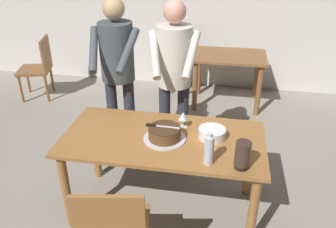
% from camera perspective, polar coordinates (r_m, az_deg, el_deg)
% --- Properties ---
extents(ground_plane, '(14.00, 14.00, 0.00)m').
position_cam_1_polar(ground_plane, '(3.23, -0.74, -15.24)').
color(ground_plane, gray).
extents(main_dining_table, '(1.63, 0.82, 0.75)m').
position_cam_1_polar(main_dining_table, '(2.83, -0.82, -5.82)').
color(main_dining_table, '#9E6633').
rests_on(main_dining_table, ground_plane).
extents(cake_on_platter, '(0.34, 0.34, 0.11)m').
position_cam_1_polar(cake_on_platter, '(2.71, -0.56, -3.31)').
color(cake_on_platter, silver).
rests_on(cake_on_platter, main_dining_table).
extents(cake_knife, '(0.27, 0.03, 0.02)m').
position_cam_1_polar(cake_knife, '(2.69, -2.06, -1.97)').
color(cake_knife, silver).
rests_on(cake_knife, cake_on_platter).
extents(plate_stack, '(0.22, 0.22, 0.08)m').
position_cam_1_polar(plate_stack, '(2.76, 7.37, -3.22)').
color(plate_stack, white).
rests_on(plate_stack, main_dining_table).
extents(wine_glass_near, '(0.08, 0.08, 0.14)m').
position_cam_1_polar(wine_glass_near, '(2.85, 2.53, -0.42)').
color(wine_glass_near, silver).
rests_on(wine_glass_near, main_dining_table).
extents(water_bottle, '(0.07, 0.07, 0.25)m').
position_cam_1_polar(water_bottle, '(2.43, 6.86, -5.93)').
color(water_bottle, silver).
rests_on(water_bottle, main_dining_table).
extents(hurricane_lamp, '(0.11, 0.11, 0.21)m').
position_cam_1_polar(hurricane_lamp, '(2.42, 12.35, -6.71)').
color(hurricane_lamp, black).
rests_on(hurricane_lamp, main_dining_table).
extents(person_cutting_cake, '(0.47, 0.56, 1.72)m').
position_cam_1_polar(person_cutting_cake, '(3.17, 1.03, 7.04)').
color(person_cutting_cake, '#2D2D38').
rests_on(person_cutting_cake, ground_plane).
extents(person_standing_beside, '(0.47, 0.56, 1.72)m').
position_cam_1_polar(person_standing_beside, '(3.32, -8.43, 7.75)').
color(person_standing_beside, '#2D2D38').
rests_on(person_standing_beside, ground_plane).
extents(background_table, '(1.00, 0.70, 0.74)m').
position_cam_1_polar(background_table, '(4.83, 10.04, 7.90)').
color(background_table, brown).
rests_on(background_table, ground_plane).
extents(background_chair_0, '(0.58, 0.58, 0.90)m').
position_cam_1_polar(background_chair_0, '(5.26, 1.94, 8.99)').
color(background_chair_0, brown).
rests_on(background_chair_0, ground_plane).
extents(background_chair_1, '(0.54, 0.54, 0.90)m').
position_cam_1_polar(background_chair_1, '(5.36, -20.77, 7.55)').
color(background_chair_1, brown).
rests_on(background_chair_1, ground_plane).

